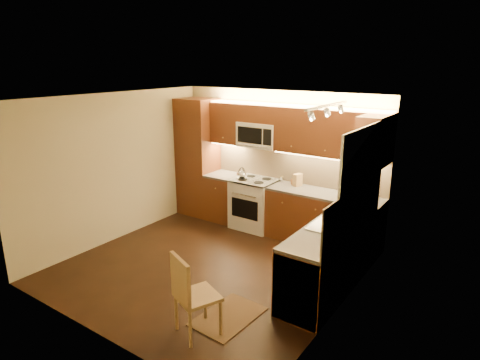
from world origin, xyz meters
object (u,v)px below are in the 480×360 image
Objects in this scene: knife_block at (298,180)px; soap_bottle at (364,207)px; kettle at (241,173)px; stove at (255,203)px; sink at (336,218)px; dining_chair at (198,294)px; microwave at (259,135)px; toaster_oven at (360,193)px.

soap_bottle is (1.39, -0.68, -0.02)m from knife_block.
kettle is 0.99× the size of knife_block.
sink is (2.00, -1.12, 0.52)m from stove.
stove is at bearing -175.98° from soap_bottle.
dining_chair is at bearing -50.69° from kettle.
stove is 3.22m from dining_chair.
dining_chair is (0.39, -3.15, -0.52)m from knife_block.
soap_bottle reaches higher than dining_chair.
kettle is at bearing -159.64° from stove.
microwave reaches higher than stove.
toaster_oven is at bearing 131.24° from soap_bottle.
toaster_oven is 1.15m from knife_block.
kettle reaches higher than knife_block.
sink is (2.00, -1.26, -0.74)m from microwave.
microwave reaches higher than kettle.
microwave is 3.60× the size of kettle.
soap_bottle is (2.17, -0.53, 0.52)m from stove.
kettle is (-2.23, 1.04, 0.05)m from sink.
soap_bottle is 2.71m from dining_chair.
toaster_oven is (1.93, 0.03, 0.55)m from stove.
kettle reaches higher than dining_chair.
kettle is 1.04m from knife_block.
toaster_oven is at bearing -3.15° from microwave.
kettle is 2.45m from soap_bottle.
stove is 0.62m from kettle.
knife_block is 3.21m from dining_chair.
dining_chair is (-0.83, -1.88, -0.48)m from sink.
stove is at bearing 134.73° from dining_chair.
microwave is at bearing 147.79° from sink.
toaster_oven is 0.61m from soap_bottle.
kettle is at bearing -177.83° from toaster_oven.
toaster_oven is at bearing 93.51° from sink.
knife_block is at bearing 133.75° from sink.
kettle reaches higher than stove.
sink is at bearing -88.43° from soap_bottle.
toaster_oven is 3.17m from dining_chair.
kettle is 0.22× the size of dining_chair.
stove is at bearing 33.98° from kettle.
stove is 4.36× the size of kettle.
stove is 2.01m from toaster_oven.
microwave is at bearing 133.89° from dining_chair.
microwave reaches higher than sink.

